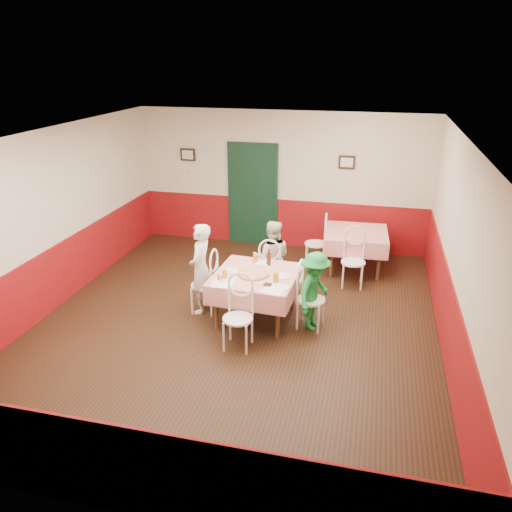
% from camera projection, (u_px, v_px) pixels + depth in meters
% --- Properties ---
extents(floor, '(7.00, 7.00, 0.00)m').
position_uv_depth(floor, '(236.00, 324.00, 7.61)').
color(floor, black).
rests_on(floor, ground).
extents(ceiling, '(7.00, 7.00, 0.00)m').
position_uv_depth(ceiling, '(233.00, 138.00, 6.55)').
color(ceiling, white).
rests_on(ceiling, back_wall).
extents(back_wall, '(6.00, 0.10, 2.80)m').
position_uv_depth(back_wall, '(282.00, 181.00, 10.23)').
color(back_wall, beige).
rests_on(back_wall, ground).
extents(front_wall, '(6.00, 0.10, 2.80)m').
position_uv_depth(front_wall, '(114.00, 387.00, 3.94)').
color(front_wall, beige).
rests_on(front_wall, ground).
extents(left_wall, '(0.10, 7.00, 2.80)m').
position_uv_depth(left_wall, '(49.00, 222.00, 7.74)').
color(left_wall, beige).
rests_on(left_wall, ground).
extents(right_wall, '(0.10, 7.00, 2.80)m').
position_uv_depth(right_wall, '(458.00, 257.00, 6.43)').
color(right_wall, beige).
rests_on(right_wall, ground).
extents(wainscot_back, '(6.00, 0.03, 1.00)m').
position_uv_depth(wainscot_back, '(281.00, 222.00, 10.56)').
color(wainscot_back, maroon).
rests_on(wainscot_back, ground).
extents(wainscot_front, '(6.00, 0.03, 1.00)m').
position_uv_depth(wainscot_front, '(126.00, 472.00, 4.29)').
color(wainscot_front, maroon).
rests_on(wainscot_front, ground).
extents(wainscot_left, '(0.03, 7.00, 1.00)m').
position_uv_depth(wainscot_left, '(59.00, 275.00, 8.08)').
color(wainscot_left, maroon).
rests_on(wainscot_left, ground).
extents(wainscot_right, '(0.03, 7.00, 1.00)m').
position_uv_depth(wainscot_right, '(447.00, 318.00, 6.77)').
color(wainscot_right, maroon).
rests_on(wainscot_right, ground).
extents(door, '(0.96, 0.06, 2.10)m').
position_uv_depth(door, '(253.00, 196.00, 10.45)').
color(door, black).
rests_on(door, ground).
extents(picture_left, '(0.32, 0.03, 0.26)m').
position_uv_depth(picture_left, '(188.00, 155.00, 10.45)').
color(picture_left, black).
rests_on(picture_left, back_wall).
extents(picture_right, '(0.32, 0.03, 0.26)m').
position_uv_depth(picture_right, '(347.00, 162.00, 9.73)').
color(picture_right, black).
rests_on(picture_right, back_wall).
extents(thermostat, '(0.10, 0.03, 0.10)m').
position_uv_depth(thermostat, '(193.00, 171.00, 10.56)').
color(thermostat, white).
rests_on(thermostat, back_wall).
extents(main_table, '(1.29, 1.29, 0.77)m').
position_uv_depth(main_table, '(256.00, 297.00, 7.63)').
color(main_table, red).
rests_on(main_table, ground).
extents(second_table, '(1.18, 1.18, 0.77)m').
position_uv_depth(second_table, '(355.00, 251.00, 9.39)').
color(second_table, red).
rests_on(second_table, ground).
extents(chair_left, '(0.42, 0.42, 0.90)m').
position_uv_depth(chair_left, '(204.00, 285.00, 7.83)').
color(chair_left, white).
rests_on(chair_left, ground).
extents(chair_right, '(0.46, 0.46, 0.90)m').
position_uv_depth(chair_right, '(311.00, 300.00, 7.37)').
color(chair_right, white).
rests_on(chair_right, ground).
extents(chair_far, '(0.44, 0.44, 0.90)m').
position_uv_depth(chair_far, '(271.00, 271.00, 8.35)').
color(chair_far, white).
rests_on(chair_far, ground).
extents(chair_near, '(0.42, 0.42, 0.90)m').
position_uv_depth(chair_near, '(238.00, 319.00, 6.85)').
color(chair_near, white).
rests_on(chair_near, ground).
extents(chair_second_a, '(0.44, 0.44, 0.90)m').
position_uv_depth(chair_second_a, '(316.00, 244.00, 9.52)').
color(chair_second_a, white).
rests_on(chair_second_a, ground).
extents(chair_second_b, '(0.44, 0.44, 0.90)m').
position_uv_depth(chair_second_b, '(353.00, 262.00, 8.68)').
color(chair_second_b, white).
rests_on(chair_second_b, ground).
extents(pizza, '(0.46, 0.46, 0.03)m').
position_uv_depth(pizza, '(253.00, 274.00, 7.43)').
color(pizza, '#B74723').
rests_on(pizza, main_table).
extents(plate_left, '(0.26, 0.26, 0.01)m').
position_uv_depth(plate_left, '(230.00, 271.00, 7.58)').
color(plate_left, white).
rests_on(plate_left, main_table).
extents(plate_right, '(0.26, 0.26, 0.01)m').
position_uv_depth(plate_right, '(282.00, 276.00, 7.40)').
color(plate_right, white).
rests_on(plate_right, main_table).
extents(plate_far, '(0.26, 0.26, 0.01)m').
position_uv_depth(plate_far, '(263.00, 263.00, 7.83)').
color(plate_far, white).
rests_on(plate_far, main_table).
extents(glass_a, '(0.07, 0.07, 0.13)m').
position_uv_depth(glass_a, '(225.00, 274.00, 7.32)').
color(glass_a, '#BF7219').
rests_on(glass_a, main_table).
extents(glass_b, '(0.08, 0.08, 0.15)m').
position_uv_depth(glass_b, '(276.00, 278.00, 7.18)').
color(glass_b, '#BF7219').
rests_on(glass_b, main_table).
extents(glass_c, '(0.08, 0.08, 0.13)m').
position_uv_depth(glass_c, '(255.00, 259.00, 7.87)').
color(glass_c, '#BF7219').
rests_on(glass_c, main_table).
extents(beer_bottle, '(0.07, 0.07, 0.24)m').
position_uv_depth(beer_bottle, '(269.00, 258.00, 7.75)').
color(beer_bottle, '#381C0A').
rests_on(beer_bottle, main_table).
extents(shaker_a, '(0.04, 0.04, 0.09)m').
position_uv_depth(shaker_a, '(221.00, 279.00, 7.21)').
color(shaker_a, silver).
rests_on(shaker_a, main_table).
extents(shaker_b, '(0.04, 0.04, 0.09)m').
position_uv_depth(shaker_b, '(222.00, 280.00, 7.16)').
color(shaker_b, silver).
rests_on(shaker_b, main_table).
extents(shaker_c, '(0.04, 0.04, 0.09)m').
position_uv_depth(shaker_c, '(218.00, 277.00, 7.26)').
color(shaker_c, '#B23319').
rests_on(shaker_c, main_table).
extents(menu_left, '(0.33, 0.42, 0.00)m').
position_uv_depth(menu_left, '(224.00, 282.00, 7.21)').
color(menu_left, white).
rests_on(menu_left, main_table).
extents(menu_right, '(0.40, 0.47, 0.00)m').
position_uv_depth(menu_right, '(275.00, 288.00, 7.02)').
color(menu_right, white).
rests_on(menu_right, main_table).
extents(wallet, '(0.12, 0.10, 0.02)m').
position_uv_depth(wallet, '(268.00, 285.00, 7.11)').
color(wallet, black).
rests_on(wallet, main_table).
extents(diner_left, '(0.36, 0.54, 1.46)m').
position_uv_depth(diner_left, '(201.00, 269.00, 7.74)').
color(diner_left, gray).
rests_on(diner_left, ground).
extents(diner_far, '(0.71, 0.59, 1.31)m').
position_uv_depth(diner_far, '(272.00, 258.00, 8.32)').
color(diner_far, gray).
rests_on(diner_far, ground).
extents(diner_right, '(0.66, 0.88, 1.21)m').
position_uv_depth(diner_right, '(315.00, 291.00, 7.30)').
color(diner_right, gray).
rests_on(diner_right, ground).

